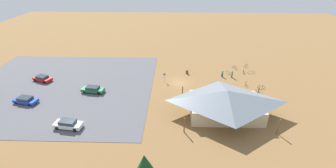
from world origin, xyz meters
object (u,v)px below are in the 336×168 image
(bicycle_silver_lone_east, at_px, (228,73))
(bicycle_blue_yard_front, at_px, (235,67))
(bicycle_teal_trailside, at_px, (246,66))
(car_blue_mid_lot, at_px, (26,100))
(bike_pavilion, at_px, (226,101))
(bicycle_red_near_porch, at_px, (247,92))
(visitor_near_lot, at_px, (232,74))
(bicycle_purple_lone_west, at_px, (261,87))
(bicycle_silver_back_row, at_px, (251,72))
(bicycle_white_yard_left, at_px, (258,91))
(trash_bin, at_px, (187,72))
(bicycle_green_by_bin, at_px, (246,84))
(lot_sign, at_px, (164,76))
(bicycle_yellow_edge_south, at_px, (264,101))
(car_green_aisle_side, at_px, (93,89))
(visitor_crossing_yard, at_px, (222,73))
(car_red_second_row, at_px, (42,78))
(car_white_front_row, at_px, (68,124))
(bicycle_black_front_row, at_px, (232,90))
(bicycle_orange_mid_cluster, at_px, (243,72))

(bicycle_silver_lone_east, height_order, bicycle_blue_yard_front, bicycle_silver_lone_east)
(bicycle_teal_trailside, height_order, car_blue_mid_lot, car_blue_mid_lot)
(bike_pavilion, xyz_separation_m, bicycle_teal_trailside, (-9.52, -20.93, -2.42))
(bicycle_red_near_porch, xyz_separation_m, visitor_near_lot, (1.46, -7.55, 0.59))
(bicycle_purple_lone_west, bearing_deg, bicycle_silver_back_row, -90.29)
(bicycle_white_yard_left, bearing_deg, trash_bin, -31.48)
(bicycle_green_by_bin, bearing_deg, bike_pavilion, 57.94)
(bicycle_silver_lone_east, distance_m, bicycle_teal_trailside, 6.89)
(bicycle_white_yard_left, distance_m, visitor_near_lot, 8.14)
(lot_sign, height_order, bicycle_teal_trailside, lot_sign)
(bicycle_teal_trailside, height_order, bicycle_yellow_edge_south, bicycle_teal_trailside)
(car_green_aisle_side, bearing_deg, visitor_crossing_yard, -164.15)
(bicycle_red_near_porch, height_order, car_red_second_row, car_red_second_row)
(bicycle_green_by_bin, xyz_separation_m, bicycle_red_near_porch, (0.77, 3.59, -0.02))
(car_green_aisle_side, bearing_deg, trash_bin, -154.74)
(bicycle_yellow_edge_south, height_order, bicycle_silver_back_row, bicycle_yellow_edge_south)
(trash_bin, height_order, car_green_aisle_side, car_green_aisle_side)
(car_red_second_row, distance_m, visitor_near_lot, 44.38)
(bicycle_yellow_edge_south, xyz_separation_m, visitor_crossing_yard, (6.20, -10.99, 0.50))
(bicycle_red_near_porch, relative_size, visitor_near_lot, 0.69)
(lot_sign, bearing_deg, car_red_second_row, 0.93)
(bicycle_blue_yard_front, bearing_deg, bicycle_green_by_bin, 92.55)
(bicycle_silver_back_row, xyz_separation_m, car_white_front_row, (36.66, 21.88, 0.40))
(bicycle_white_yard_left, bearing_deg, bicycle_blue_yard_front, -80.53)
(bicycle_teal_trailside, height_order, car_white_front_row, car_white_front_row)
(bicycle_silver_back_row, xyz_separation_m, visitor_crossing_yard, (7.55, 2.10, 0.49))
(trash_bin, distance_m, bicycle_silver_back_row, 15.94)
(bicycle_white_yard_left, relative_size, bicycle_silver_back_row, 0.93)
(bicycle_red_near_porch, relative_size, car_white_front_row, 0.26)
(bicycle_red_near_porch, height_order, bicycle_black_front_row, bicycle_black_front_row)
(lot_sign, relative_size, visitor_near_lot, 1.21)
(lot_sign, relative_size, bicycle_green_by_bin, 1.35)
(bicycle_purple_lone_west, bearing_deg, bicycle_red_near_porch, 33.21)
(bike_pavilion, distance_m, car_red_second_row, 41.44)
(bike_pavilion, distance_m, bicycle_yellow_edge_south, 9.82)
(car_blue_mid_lot, bearing_deg, bicycle_purple_lone_west, -171.46)
(bike_pavilion, distance_m, visitor_near_lot, 15.67)
(bicycle_red_near_porch, distance_m, bicycle_blue_yard_front, 12.65)
(bicycle_orange_mid_cluster, relative_size, car_white_front_row, 0.36)
(bicycle_black_front_row, bearing_deg, visitor_near_lot, -101.37)
(trash_bin, distance_m, bicycle_white_yard_left, 17.00)
(trash_bin, distance_m, bicycle_orange_mid_cluster, 14.08)
(lot_sign, distance_m, car_red_second_row, 28.25)
(bicycle_yellow_edge_south, bearing_deg, car_red_second_row, -9.00)
(bicycle_teal_trailside, bearing_deg, lot_sign, 22.48)
(bicycle_orange_mid_cluster, relative_size, bicycle_yellow_edge_south, 1.03)
(visitor_near_lot, bearing_deg, car_red_second_row, 3.96)
(bicycle_silver_lone_east, xyz_separation_m, bicycle_yellow_edge_south, (-4.41, 12.46, 0.02))
(trash_bin, bearing_deg, bicycle_green_by_bin, 156.13)
(bicycle_red_near_porch, height_order, visitor_near_lot, visitor_near_lot)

